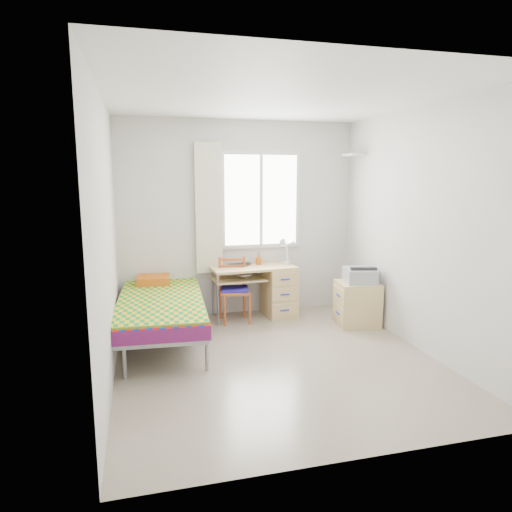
{
  "coord_description": "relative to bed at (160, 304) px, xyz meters",
  "views": [
    {
      "loc": [
        -1.31,
        -4.26,
        1.87
      ],
      "look_at": [
        -0.07,
        0.55,
        1.0
      ],
      "focal_mm": 32.0,
      "sensor_mm": 36.0,
      "label": 1
    }
  ],
  "objects": [
    {
      "name": "floor",
      "position": [
        1.11,
        -0.9,
        -0.43
      ],
      "size": [
        3.5,
        3.5,
        0.0
      ],
      "primitive_type": "plane",
      "color": "#BCAD93",
      "rests_on": "ground"
    },
    {
      "name": "ceiling",
      "position": [
        1.11,
        -0.9,
        2.17
      ],
      "size": [
        3.5,
        3.5,
        0.0
      ],
      "primitive_type": "plane",
      "rotation": [
        3.14,
        0.0,
        0.0
      ],
      "color": "white",
      "rests_on": "wall_back"
    },
    {
      "name": "wall_back",
      "position": [
        1.11,
        0.85,
        0.87
      ],
      "size": [
        3.2,
        0.0,
        3.2
      ],
      "primitive_type": "plane",
      "rotation": [
        1.57,
        0.0,
        0.0
      ],
      "color": "silver",
      "rests_on": "ground"
    },
    {
      "name": "wall_left",
      "position": [
        -0.49,
        -0.9,
        0.87
      ],
      "size": [
        0.0,
        3.5,
        3.5
      ],
      "primitive_type": "plane",
      "rotation": [
        1.57,
        0.0,
        1.57
      ],
      "color": "silver",
      "rests_on": "ground"
    },
    {
      "name": "wall_right",
      "position": [
        2.71,
        -0.9,
        0.87
      ],
      "size": [
        0.0,
        3.5,
        3.5
      ],
      "primitive_type": "plane",
      "rotation": [
        1.57,
        0.0,
        -1.57
      ],
      "color": "silver",
      "rests_on": "ground"
    },
    {
      "name": "window",
      "position": [
        1.41,
        0.83,
        1.12
      ],
      "size": [
        1.1,
        0.04,
        1.3
      ],
      "color": "white",
      "rests_on": "wall_back"
    },
    {
      "name": "curtain",
      "position": [
        0.69,
        0.78,
        1.02
      ],
      "size": [
        0.35,
        0.05,
        1.7
      ],
      "primitive_type": "cube",
      "color": "#F3EDC8",
      "rests_on": "wall_back"
    },
    {
      "name": "floating_shelf",
      "position": [
        2.6,
        0.5,
        1.72
      ],
      "size": [
        0.2,
        0.32,
        0.03
      ],
      "primitive_type": "cube",
      "color": "white",
      "rests_on": "wall_right"
    },
    {
      "name": "bed",
      "position": [
        0.0,
        0.0,
        0.0
      ],
      "size": [
        1.07,
        2.1,
        0.88
      ],
      "rotation": [
        0.0,
        0.0,
        -0.06
      ],
      "color": "gray",
      "rests_on": "floor"
    },
    {
      "name": "desk",
      "position": [
        1.53,
        0.57,
        -0.05
      ],
      "size": [
        1.14,
        0.58,
        0.69
      ],
      "rotation": [
        0.0,
        0.0,
        0.07
      ],
      "color": "#D0BA6D",
      "rests_on": "floor"
    },
    {
      "name": "chair",
      "position": [
        0.97,
        0.49,
        0.04
      ],
      "size": [
        0.42,
        0.42,
        0.84
      ],
      "rotation": [
        0.0,
        0.0,
        -0.19
      ],
      "color": "#B04C22",
      "rests_on": "floor"
    },
    {
      "name": "cabinet",
      "position": [
        2.44,
        -0.06,
        -0.15
      ],
      "size": [
        0.56,
        0.51,
        0.55
      ],
      "rotation": [
        0.0,
        0.0,
        -0.12
      ],
      "color": "tan",
      "rests_on": "floor"
    },
    {
      "name": "printer",
      "position": [
        2.47,
        -0.05,
        0.22
      ],
      "size": [
        0.45,
        0.49,
        0.18
      ],
      "rotation": [
        0.0,
        0.0,
        -0.23
      ],
      "color": "#B0B1B9",
      "rests_on": "cabinet"
    },
    {
      "name": "laptop",
      "position": [
        1.09,
        0.64,
        0.28
      ],
      "size": [
        0.35,
        0.25,
        0.03
      ],
      "primitive_type": "imported",
      "rotation": [
        0.0,
        0.0,
        0.16
      ],
      "color": "black",
      "rests_on": "desk"
    },
    {
      "name": "pen_cup",
      "position": [
        1.35,
        0.7,
        0.31
      ],
      "size": [
        0.09,
        0.09,
        0.1
      ],
      "primitive_type": "cylinder",
      "rotation": [
        0.0,
        0.0,
        0.23
      ],
      "color": "#CB5D16",
      "rests_on": "desk"
    },
    {
      "name": "task_lamp",
      "position": [
        1.67,
        0.53,
        0.5
      ],
      "size": [
        0.22,
        0.31,
        0.37
      ],
      "rotation": [
        0.0,
        0.0,
        0.4
      ],
      "color": "white",
      "rests_on": "desk"
    },
    {
      "name": "book",
      "position": [
        1.03,
        0.57,
        0.16
      ],
      "size": [
        0.22,
        0.26,
        0.02
      ],
      "primitive_type": "imported",
      "rotation": [
        0.0,
        0.0,
        0.27
      ],
      "color": "gray",
      "rests_on": "desk"
    }
  ]
}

